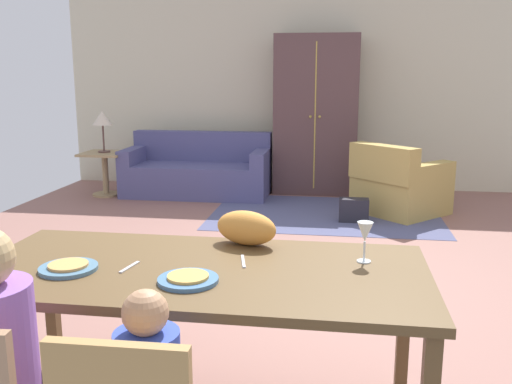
{
  "coord_description": "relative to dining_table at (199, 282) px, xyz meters",
  "views": [
    {
      "loc": [
        0.47,
        -3.87,
        1.59
      ],
      "look_at": [
        -0.05,
        -0.39,
        0.85
      ],
      "focal_mm": 39.34,
      "sensor_mm": 36.0,
      "label": 1
    }
  ],
  "objects": [
    {
      "name": "armchair",
      "position": [
        1.28,
        4.24,
        -0.37
      ],
      "size": [
        1.21,
        1.21,
        0.82
      ],
      "color": "tan",
      "rests_on": "ground_plane"
    },
    {
      "name": "pizza_near_child",
      "position": [
        0.0,
        -0.18,
        0.09
      ],
      "size": [
        0.17,
        0.17,
        0.01
      ],
      "primitive_type": "cylinder",
      "color": "gold",
      "rests_on": "plate_near_child"
    },
    {
      "name": "armoire",
      "position": [
        0.27,
        5.33,
        0.36
      ],
      "size": [
        1.1,
        0.59,
        2.1
      ],
      "color": "brown",
      "rests_on": "ground_plane"
    },
    {
      "name": "back_wall",
      "position": [
        0.12,
        5.72,
        0.66
      ],
      "size": [
        6.87,
        0.1,
        2.7
      ],
      "primitive_type": "cube",
      "color": "beige",
      "rests_on": "ground_plane"
    },
    {
      "name": "couch",
      "position": [
        -1.27,
        4.93,
        -0.39
      ],
      "size": [
        1.91,
        0.86,
        0.82
      ],
      "color": "#4E4E80",
      "rests_on": "ground_plane"
    },
    {
      "name": "side_table",
      "position": [
        -2.47,
        4.68,
        -0.32
      ],
      "size": [
        0.56,
        0.56,
        0.58
      ],
      "color": "tan",
      "rests_on": "ground_plane"
    },
    {
      "name": "table_lamp",
      "position": [
        -2.47,
        4.68,
        0.31
      ],
      "size": [
        0.26,
        0.26,
        0.54
      ],
      "color": "brown",
      "rests_on": "side_table"
    },
    {
      "name": "dining_table",
      "position": [
        0.0,
        0.0,
        0.0
      ],
      "size": [
        2.0,
        0.93,
        0.76
      ],
      "color": "brown",
      "rests_on": "ground_plane"
    },
    {
      "name": "wine_glass",
      "position": [
        0.72,
        0.18,
        0.2
      ],
      "size": [
        0.07,
        0.07,
        0.19
      ],
      "color": "silver",
      "rests_on": "dining_table"
    },
    {
      "name": "plate_near_man",
      "position": [
        -0.55,
        -0.12,
        0.08
      ],
      "size": [
        0.25,
        0.25,
        0.02
      ],
      "primitive_type": "cylinder",
      "color": "teal",
      "rests_on": "dining_table"
    },
    {
      "name": "area_rug",
      "position": [
        0.46,
        4.08,
        -0.69
      ],
      "size": [
        2.6,
        1.8,
        0.01
      ],
      "primitive_type": "cube",
      "color": "#505378",
      "rests_on": "ground_plane"
    },
    {
      "name": "handbag",
      "position": [
        0.77,
        3.78,
        -0.56
      ],
      "size": [
        0.32,
        0.16,
        0.26
      ],
      "primitive_type": "cube",
      "color": "#23222B",
      "rests_on": "ground_plane"
    },
    {
      "name": "ground_plane",
      "position": [
        0.12,
        2.33,
        -0.7
      ],
      "size": [
        6.87,
        6.68,
        0.02
      ],
      "primitive_type": "cube",
      "color": "#8D5F55"
    },
    {
      "name": "cat",
      "position": [
        0.15,
        0.37,
        0.15
      ],
      "size": [
        0.35,
        0.26,
        0.17
      ],
      "primitive_type": "ellipsoid",
      "rotation": [
        0.0,
        0.0,
        -0.33
      ],
      "color": "gold",
      "rests_on": "dining_table"
    },
    {
      "name": "knife",
      "position": [
        0.18,
        0.1,
        0.07
      ],
      "size": [
        0.05,
        0.17,
        0.01
      ],
      "primitive_type": "cube",
      "rotation": [
        0.0,
        0.0,
        0.22
      ],
      "color": "silver",
      "rests_on": "dining_table"
    },
    {
      "name": "pizza_near_man",
      "position": [
        -0.55,
        -0.12,
        0.09
      ],
      "size": [
        0.17,
        0.17,
        0.01
      ],
      "primitive_type": "cylinder",
      "color": "tan",
      "rests_on": "plate_near_man"
    },
    {
      "name": "plate_near_child",
      "position": [
        0.0,
        -0.18,
        0.08
      ],
      "size": [
        0.25,
        0.25,
        0.02
      ],
      "primitive_type": "cylinder",
      "color": "teal",
      "rests_on": "dining_table"
    },
    {
      "name": "fork",
      "position": [
        -0.3,
        -0.05,
        0.07
      ],
      "size": [
        0.04,
        0.15,
        0.01
      ],
      "primitive_type": "cube",
      "rotation": [
        0.0,
        0.0,
        -0.18
      ],
      "color": "silver",
      "rests_on": "dining_table"
    }
  ]
}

